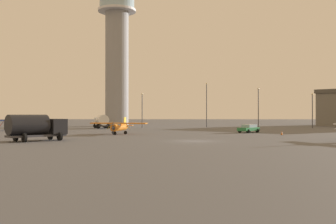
{
  "coord_description": "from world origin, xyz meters",
  "views": [
    {
      "loc": [
        -1.33,
        -45.29,
        3.07
      ],
      "look_at": [
        -3.65,
        17.84,
        3.44
      ],
      "focal_mm": 42.24,
      "sensor_mm": 36.0,
      "label": 1
    }
  ],
  "objects_px": {
    "truck_fuel_tanker_black": "(36,126)",
    "traffic_cone_near_left": "(282,133)",
    "airplane_orange": "(119,126)",
    "car_green": "(249,128)",
    "light_post_centre": "(258,104)",
    "airplane_blue": "(11,123)",
    "light_post_north": "(207,101)",
    "light_post_east": "(142,107)",
    "truck_fuel_tanker_white": "(102,121)",
    "light_post_west": "(312,107)",
    "control_tower": "(117,47)"
  },
  "relations": [
    {
      "from": "airplane_blue",
      "to": "light_post_east",
      "type": "height_order",
      "value": "light_post_east"
    },
    {
      "from": "airplane_orange",
      "to": "light_post_centre",
      "type": "xyz_separation_m",
      "value": [
        26.71,
        28.88,
        4.15
      ]
    },
    {
      "from": "truck_fuel_tanker_white",
      "to": "light_post_east",
      "type": "xyz_separation_m",
      "value": [
        8.25,
        5.13,
        3.15
      ]
    },
    {
      "from": "truck_fuel_tanker_white",
      "to": "light_post_west",
      "type": "relative_size",
      "value": 0.84
    },
    {
      "from": "truck_fuel_tanker_black",
      "to": "light_post_north",
      "type": "xyz_separation_m",
      "value": [
        22.45,
        47.66,
        4.41
      ]
    },
    {
      "from": "airplane_blue",
      "to": "light_post_north",
      "type": "height_order",
      "value": "light_post_north"
    },
    {
      "from": "airplane_blue",
      "to": "light_post_east",
      "type": "xyz_separation_m",
      "value": [
        23.66,
        15.32,
        3.43
      ]
    },
    {
      "from": "light_post_west",
      "to": "light_post_east",
      "type": "distance_m",
      "value": 37.85
    },
    {
      "from": "traffic_cone_near_left",
      "to": "airplane_blue",
      "type": "bearing_deg",
      "value": 161.94
    },
    {
      "from": "control_tower",
      "to": "traffic_cone_near_left",
      "type": "distance_m",
      "value": 56.38
    },
    {
      "from": "light_post_centre",
      "to": "traffic_cone_near_left",
      "type": "bearing_deg",
      "value": -94.28
    },
    {
      "from": "control_tower",
      "to": "airplane_orange",
      "type": "distance_m",
      "value": 45.82
    },
    {
      "from": "car_green",
      "to": "light_post_centre",
      "type": "xyz_separation_m",
      "value": [
        5.94,
        22.85,
        4.63
      ]
    },
    {
      "from": "truck_fuel_tanker_black",
      "to": "light_post_north",
      "type": "bearing_deg",
      "value": 18.69
    },
    {
      "from": "airplane_blue",
      "to": "traffic_cone_near_left",
      "type": "xyz_separation_m",
      "value": [
        47.68,
        -15.55,
        -1.07
      ]
    },
    {
      "from": "control_tower",
      "to": "light_post_west",
      "type": "bearing_deg",
      "value": -16.47
    },
    {
      "from": "truck_fuel_tanker_black",
      "to": "light_post_centre",
      "type": "bearing_deg",
      "value": 6.68
    },
    {
      "from": "light_post_north",
      "to": "airplane_blue",
      "type": "bearing_deg",
      "value": -155.54
    },
    {
      "from": "truck_fuel_tanker_black",
      "to": "light_post_east",
      "type": "relative_size",
      "value": 0.81
    },
    {
      "from": "truck_fuel_tanker_white",
      "to": "control_tower",
      "type": "bearing_deg",
      "value": -22.53
    },
    {
      "from": "airplane_blue",
      "to": "truck_fuel_tanker_black",
      "type": "relative_size",
      "value": 1.43
    },
    {
      "from": "light_post_east",
      "to": "light_post_north",
      "type": "height_order",
      "value": "light_post_north"
    },
    {
      "from": "car_green",
      "to": "light_post_east",
      "type": "distance_m",
      "value": 31.51
    },
    {
      "from": "car_green",
      "to": "traffic_cone_near_left",
      "type": "distance_m",
      "value": 8.04
    },
    {
      "from": "light_post_west",
      "to": "light_post_north",
      "type": "bearing_deg",
      "value": 168.86
    },
    {
      "from": "control_tower",
      "to": "car_green",
      "type": "height_order",
      "value": "control_tower"
    },
    {
      "from": "truck_fuel_tanker_black",
      "to": "light_post_east",
      "type": "distance_m",
      "value": 46.19
    },
    {
      "from": "airplane_orange",
      "to": "light_post_centre",
      "type": "bearing_deg",
      "value": 146.01
    },
    {
      "from": "airplane_orange",
      "to": "light_post_east",
      "type": "bearing_deg",
      "value": -172.1
    },
    {
      "from": "airplane_blue",
      "to": "light_post_centre",
      "type": "height_order",
      "value": "light_post_centre"
    },
    {
      "from": "car_green",
      "to": "light_post_west",
      "type": "relative_size",
      "value": 0.58
    },
    {
      "from": "airplane_orange",
      "to": "car_green",
      "type": "distance_m",
      "value": 21.64
    },
    {
      "from": "truck_fuel_tanker_white",
      "to": "truck_fuel_tanker_black",
      "type": "xyz_separation_m",
      "value": [
        0.66,
        -40.33,
        0.04
      ]
    },
    {
      "from": "airplane_blue",
      "to": "control_tower",
      "type": "bearing_deg",
      "value": -61.21
    },
    {
      "from": "truck_fuel_tanker_black",
      "to": "traffic_cone_near_left",
      "type": "distance_m",
      "value": 34.84
    },
    {
      "from": "airplane_blue",
      "to": "light_post_west",
      "type": "xyz_separation_m",
      "value": [
        61.44,
        13.01,
        3.31
      ]
    },
    {
      "from": "airplane_blue",
      "to": "airplane_orange",
      "type": "bearing_deg",
      "value": -151.99
    },
    {
      "from": "truck_fuel_tanker_white",
      "to": "airplane_blue",
      "type": "bearing_deg",
      "value": 102.96
    },
    {
      "from": "airplane_blue",
      "to": "truck_fuel_tanker_black",
      "type": "bearing_deg",
      "value": 178.01
    },
    {
      "from": "truck_fuel_tanker_black",
      "to": "light_post_west",
      "type": "bearing_deg",
      "value": -2.53
    },
    {
      "from": "light_post_east",
      "to": "light_post_north",
      "type": "relative_size",
      "value": 0.76
    },
    {
      "from": "light_post_centre",
      "to": "car_green",
      "type": "bearing_deg",
      "value": -104.58
    },
    {
      "from": "light_post_west",
      "to": "control_tower",
      "type": "bearing_deg",
      "value": 163.53
    },
    {
      "from": "airplane_orange",
      "to": "truck_fuel_tanker_black",
      "type": "xyz_separation_m",
      "value": [
        -7.14,
        -15.67,
        0.46
      ]
    },
    {
      "from": "truck_fuel_tanker_white",
      "to": "light_post_east",
      "type": "bearing_deg",
      "value": -78.65
    },
    {
      "from": "airplane_blue",
      "to": "truck_fuel_tanker_black",
      "type": "xyz_separation_m",
      "value": [
        16.07,
        -30.13,
        0.32
      ]
    },
    {
      "from": "control_tower",
      "to": "airplane_orange",
      "type": "height_order",
      "value": "control_tower"
    },
    {
      "from": "car_green",
      "to": "light_post_north",
      "type": "height_order",
      "value": "light_post_north"
    },
    {
      "from": "truck_fuel_tanker_white",
      "to": "airplane_orange",
      "type": "bearing_deg",
      "value": 177.02
    },
    {
      "from": "airplane_orange",
      "to": "light_post_centre",
      "type": "distance_m",
      "value": 39.56
    }
  ]
}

